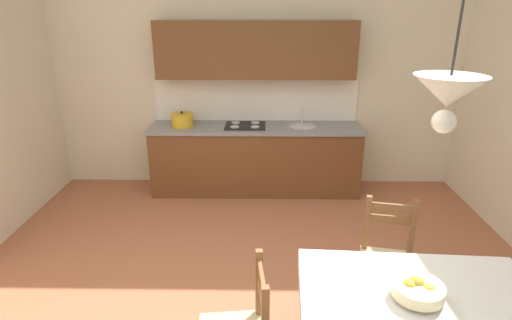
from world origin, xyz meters
name	(u,v)px	position (x,y,z in m)	size (l,w,h in m)	color
wall_back	(257,35)	(0.00, 2.90, 2.01)	(5.96, 0.12, 4.01)	beige
kitchen_cabinetry	(255,129)	(-0.02, 2.57, 0.86)	(2.74, 0.63, 2.20)	brown
dining_table	(423,320)	(1.02, -0.70, 0.64)	(1.49, 1.14, 0.75)	brown
dining_chair_kitchen_side	(388,260)	(1.08, 0.20, 0.44)	(0.49, 0.49, 0.93)	#D1BC89
fruit_bowl	(418,290)	(0.98, -0.65, 0.81)	(0.30, 0.30, 0.12)	beige
pendant_lamp	(448,93)	(0.90, -0.81, 1.99)	(0.32, 0.32, 0.80)	black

